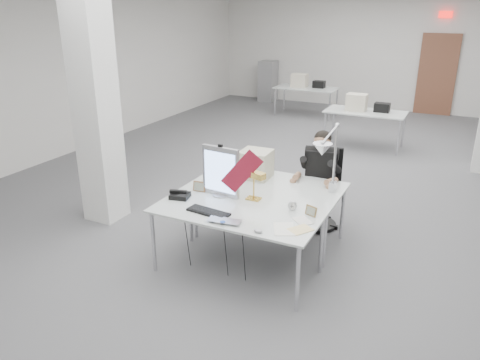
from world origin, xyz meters
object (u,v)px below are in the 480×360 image
Objects in this scene: bankers_lamp at (254,184)px; office_chair at (320,194)px; seated_person at (321,164)px; beige_monitor at (256,164)px; laptop at (223,223)px; desk_main at (237,212)px; monitor at (221,172)px; desk_phone at (180,196)px; architect_lamp at (329,162)px.

office_chair is at bearing 85.42° from bankers_lamp.
bankers_lamp is (-0.44, -1.15, 0.48)m from office_chair.
seated_person reaches higher than beige_monitor.
desk_main is at bearing 85.64° from laptop.
beige_monitor is (-0.72, -0.49, 0.46)m from office_chair.
bankers_lamp is at bearing 13.42° from monitor.
desk_main is 3.10× the size of monitor.
desk_main is at bearing -34.70° from monitor.
office_chair reaches higher than desk_main.
bankers_lamp reaches higher than office_chair.
beige_monitor reaches higher than desk_phone.
seated_person reaches higher than office_chair.
desk_phone is at bearing 145.16° from laptop.
beige_monitor reaches higher than office_chair.
architect_lamp is at bearing -79.75° from office_chair.
laptop is 1.64× the size of desk_phone.
desk_main is 2.25× the size of seated_person.
office_chair is at bearing 105.53° from architect_lamp.
monitor reaches higher than desk_phone.
office_chair is at bearing 68.73° from laptop.
desk_phone reaches higher than laptop.
beige_monitor is 0.42× the size of architect_lamp.
seated_person is 0.84m from architect_lamp.
desk_main is 8.61× the size of desk_phone.
architect_lamp is at bearing 11.53° from desk_phone.
bankers_lamp is at bearing -121.36° from office_chair.
office_chair is at bearing 32.26° from beige_monitor.
beige_monitor reaches higher than laptop.
seated_person reaches higher than desk_phone.
monitor is 0.65× the size of architect_lamp.
architect_lamp is at bearing 43.21° from desk_main.
beige_monitor is (-0.24, 1.02, 0.19)m from desk_main.
desk_phone is at bearing -139.74° from office_chair.
architect_lamp is at bearing -78.47° from seated_person.
monitor is 1.53× the size of bankers_lamp.
bankers_lamp is 1.82× the size of desk_phone.
desk_phone is at bearing -139.26° from monitor.
architect_lamp is at bearing 26.05° from monitor.
laptop is (0.38, -0.66, -0.28)m from monitor.
bankers_lamp is 0.43× the size of architect_lamp.
architect_lamp reaches higher than desk_main.
laptop is 0.93× the size of beige_monitor.
laptop is (-0.46, -1.87, 0.30)m from office_chair.
monitor reaches higher than bankers_lamp.
monitor is 0.41m from bankers_lamp.
monitor is at bearing -134.90° from office_chair.
seated_person is at bearing 71.89° from desk_main.
laptop is (0.02, -0.37, 0.03)m from desk_main.
laptop is 0.38× the size of architect_lamp.
bankers_lamp is 0.86m from desk_phone.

